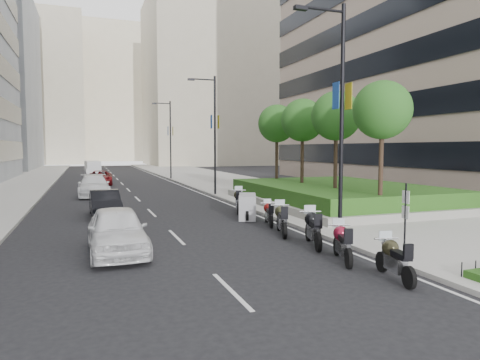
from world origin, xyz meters
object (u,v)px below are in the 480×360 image
delivery_van (93,169)px  lamp_post_2 (169,136)px  lamp_post_1 (213,129)px  parking_sign (405,215)px  motorcycle_0 (394,259)px  car_d (100,178)px  car_a (117,230)px  lamp_post_0 (338,110)px  motorcycle_5 (247,207)px  motorcycle_2 (313,228)px  motorcycle_1 (342,243)px  motorcycle_6 (239,201)px  motorcycle_3 (282,219)px  car_c (94,186)px  motorcycle_4 (269,214)px  car_b (105,203)px

delivery_van → lamp_post_2: bearing=-58.8°
lamp_post_1 → parking_sign: bearing=-88.1°
lamp_post_1 → motorcycle_0: (-1.11, -21.63, -4.49)m
car_d → parking_sign: bearing=-72.9°
car_a → lamp_post_0: bearing=-7.9°
motorcycle_5 → car_d: bearing=36.0°
lamp_post_2 → car_d: lamp_post_2 is taller
delivery_van → motorcycle_2: bearing=-86.3°
lamp_post_0 → car_d: (-7.79, 30.29, -4.36)m
motorcycle_1 → motorcycle_6: size_ratio=0.90×
lamp_post_1 → motorcycle_3: lamp_post_1 is taller
lamp_post_2 → car_d: (-7.79, -4.71, -4.36)m
motorcycle_2 → lamp_post_0: bearing=-60.2°
lamp_post_2 → motorcycle_1: 37.80m
lamp_post_1 → car_c: 9.95m
lamp_post_2 → motorcycle_1: (-1.38, -37.51, -4.47)m
lamp_post_2 → parking_sign: (0.66, -38.00, -3.61)m
lamp_post_2 → lamp_post_1: bearing=-90.0°
lamp_post_2 → motorcycle_6: lamp_post_2 is taller
motorcycle_0 → motorcycle_6: size_ratio=0.90×
parking_sign → motorcycle_2: 3.40m
lamp_post_2 → car_a: 35.19m
lamp_post_0 → car_c: bearing=113.3°
lamp_post_0 → motorcycle_4: size_ratio=4.51×
motorcycle_6 → car_c: 13.57m
motorcycle_3 → motorcycle_6: (0.38, 6.45, 0.02)m
lamp_post_0 → car_b: lamp_post_0 is taller
car_a → car_c: (-0.45, 18.77, -0.00)m
parking_sign → motorcycle_4: parking_sign is taller
delivery_van → car_d: bearing=-93.3°
car_a → delivery_van: 45.28m
parking_sign → car_c: 24.58m
lamp_post_2 → motorcycle_1: bearing=-92.1°
lamp_post_0 → car_d: lamp_post_0 is taller
lamp_post_0 → lamp_post_2: (0.00, 35.00, 0.00)m
motorcycle_5 → motorcycle_1: bearing=-159.5°
lamp_post_0 → motorcycle_3: lamp_post_0 is taller
car_b → car_c: (-0.39, 10.23, 0.11)m
car_a → car_b: size_ratio=1.12×
motorcycle_4 → car_c: size_ratio=0.36×
motorcycle_3 → delivery_van: delivery_van is taller
car_a → car_b: (-0.05, 8.54, -0.11)m
motorcycle_1 → car_c: size_ratio=0.39×
motorcycle_1 → car_d: 33.42m
motorcycle_5 → lamp_post_0: bearing=-147.2°
motorcycle_6 → car_a: (-7.12, -7.50, 0.15)m
lamp_post_0 → motorcycle_1: 5.31m
motorcycle_2 → motorcycle_4: 4.47m
motorcycle_6 → car_c: size_ratio=0.43×
motorcycle_1 → motorcycle_4: bearing=16.8°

